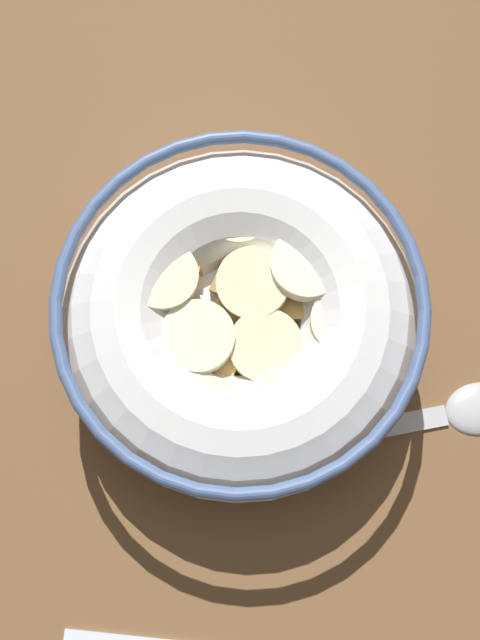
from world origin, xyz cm
name	(u,v)px	position (x,y,z in cm)	size (l,w,h in cm)	color
ground_plane	(240,339)	(0.00, 0.00, -1.00)	(128.53, 128.53, 2.00)	brown
cereal_bowl	(240,319)	(0.00, 0.00, 3.12)	(16.88, 16.88, 5.77)	white
spoon	(434,417)	(10.34, 0.02, 0.32)	(12.34, 9.35, 0.80)	#B7B7BC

